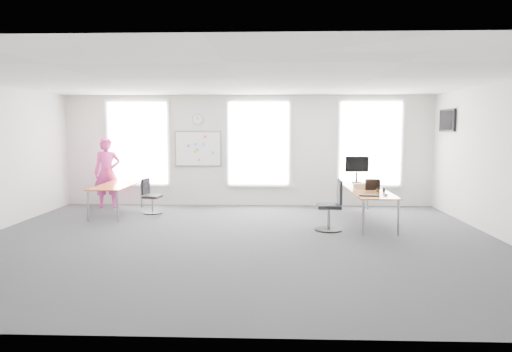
{
  "coord_description": "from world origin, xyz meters",
  "views": [
    {
      "loc": [
        0.67,
        -8.38,
        2.1
      ],
      "look_at": [
        0.33,
        1.2,
        1.1
      ],
      "focal_mm": 32.0,
      "sensor_mm": 36.0,
      "label": 1
    }
  ],
  "objects_px": {
    "monitor": "(357,167)",
    "chair_left": "(151,198)",
    "keyboard": "(369,196)",
    "headphones": "(380,190)",
    "desk_right": "(366,191)",
    "person": "(107,173)",
    "chair_right": "(332,208)",
    "desk_left": "(116,187)"
  },
  "relations": [
    {
      "from": "monitor",
      "to": "chair_left",
      "type": "bearing_deg",
      "value": -178.64
    },
    {
      "from": "chair_left",
      "to": "keyboard",
      "type": "height_order",
      "value": "chair_left"
    },
    {
      "from": "keyboard",
      "to": "headphones",
      "type": "height_order",
      "value": "headphones"
    },
    {
      "from": "desk_right",
      "to": "chair_left",
      "type": "xyz_separation_m",
      "value": [
        -5.16,
        0.71,
        -0.31
      ]
    },
    {
      "from": "desk_right",
      "to": "monitor",
      "type": "distance_m",
      "value": 1.32
    },
    {
      "from": "desk_right",
      "to": "monitor",
      "type": "bearing_deg",
      "value": 89.52
    },
    {
      "from": "keyboard",
      "to": "headphones",
      "type": "relative_size",
      "value": 2.35
    },
    {
      "from": "desk_right",
      "to": "chair_left",
      "type": "height_order",
      "value": "chair_left"
    },
    {
      "from": "person",
      "to": "headphones",
      "type": "relative_size",
      "value": 10.78
    },
    {
      "from": "chair_right",
      "to": "desk_right",
      "type": "bearing_deg",
      "value": 139.19
    },
    {
      "from": "chair_left",
      "to": "keyboard",
      "type": "distance_m",
      "value": 5.33
    },
    {
      "from": "chair_right",
      "to": "monitor",
      "type": "xyz_separation_m",
      "value": [
        0.93,
        2.3,
        0.67
      ]
    },
    {
      "from": "person",
      "to": "keyboard",
      "type": "height_order",
      "value": "person"
    },
    {
      "from": "chair_right",
      "to": "keyboard",
      "type": "xyz_separation_m",
      "value": [
        0.74,
        -0.08,
        0.28
      ]
    },
    {
      "from": "desk_left",
      "to": "monitor",
      "type": "xyz_separation_m",
      "value": [
        5.98,
        0.64,
        0.46
      ]
    },
    {
      "from": "headphones",
      "to": "desk_right",
      "type": "bearing_deg",
      "value": 101.68
    },
    {
      "from": "chair_right",
      "to": "headphones",
      "type": "distance_m",
      "value": 1.23
    },
    {
      "from": "desk_right",
      "to": "keyboard",
      "type": "xyz_separation_m",
      "value": [
        -0.18,
        -1.14,
        0.06
      ]
    },
    {
      "from": "headphones",
      "to": "desk_left",
      "type": "bearing_deg",
      "value": 163.67
    },
    {
      "from": "chair_left",
      "to": "person",
      "type": "height_order",
      "value": "person"
    },
    {
      "from": "chair_right",
      "to": "chair_left",
      "type": "distance_m",
      "value": 4.6
    },
    {
      "from": "person",
      "to": "monitor",
      "type": "height_order",
      "value": "person"
    },
    {
      "from": "keyboard",
      "to": "monitor",
      "type": "distance_m",
      "value": 2.42
    },
    {
      "from": "desk_right",
      "to": "desk_left",
      "type": "xyz_separation_m",
      "value": [
        -5.97,
        0.6,
        -0.02
      ]
    },
    {
      "from": "chair_right",
      "to": "keyboard",
      "type": "bearing_deg",
      "value": 83.6
    },
    {
      "from": "person",
      "to": "monitor",
      "type": "xyz_separation_m",
      "value": [
        6.54,
        -0.28,
        0.2
      ]
    },
    {
      "from": "person",
      "to": "desk_right",
      "type": "bearing_deg",
      "value": -30.29
    },
    {
      "from": "keyboard",
      "to": "monitor",
      "type": "relative_size",
      "value": 0.61
    },
    {
      "from": "chair_left",
      "to": "monitor",
      "type": "relative_size",
      "value": 1.31
    },
    {
      "from": "person",
      "to": "monitor",
      "type": "relative_size",
      "value": 2.79
    },
    {
      "from": "desk_left",
      "to": "person",
      "type": "distance_m",
      "value": 1.11
    },
    {
      "from": "desk_right",
      "to": "headphones",
      "type": "height_order",
      "value": "headphones"
    },
    {
      "from": "desk_right",
      "to": "keyboard",
      "type": "height_order",
      "value": "keyboard"
    },
    {
      "from": "desk_left",
      "to": "chair_right",
      "type": "bearing_deg",
      "value": -18.19
    },
    {
      "from": "desk_right",
      "to": "person",
      "type": "height_order",
      "value": "person"
    },
    {
      "from": "chair_right",
      "to": "headphones",
      "type": "relative_size",
      "value": 6.11
    },
    {
      "from": "keyboard",
      "to": "headphones",
      "type": "bearing_deg",
      "value": 71.66
    },
    {
      "from": "desk_left",
      "to": "person",
      "type": "xyz_separation_m",
      "value": [
        -0.55,
        0.92,
        0.26
      ]
    },
    {
      "from": "chair_right",
      "to": "chair_left",
      "type": "bearing_deg",
      "value": -112.6
    },
    {
      "from": "headphones",
      "to": "monitor",
      "type": "distance_m",
      "value": 1.88
    },
    {
      "from": "person",
      "to": "chair_left",
      "type": "bearing_deg",
      "value": -47.9
    },
    {
      "from": "chair_right",
      "to": "person",
      "type": "height_order",
      "value": "person"
    }
  ]
}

